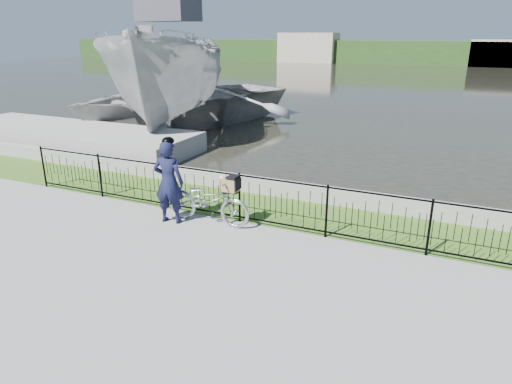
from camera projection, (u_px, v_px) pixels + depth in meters
The scene contains 13 objects.
ground at pixel (250, 260), 8.58m from camera, with size 120.00×120.00×0.00m, color gray.
grass_strip at pixel (296, 213), 10.81m from camera, with size 60.00×2.00×0.01m, color #3C621E.
water at pixel (423, 85), 36.93m from camera, with size 120.00×120.00×0.00m, color black.
quay_wall at pixel (310, 193), 11.60m from camera, with size 60.00×0.30×0.40m, color gray.
fence at pixel (281, 204), 9.76m from camera, with size 14.00×0.06×1.15m, color black, non-canonical shape.
far_treeline at pixel (444, 53), 59.63m from camera, with size 120.00×6.00×3.00m, color #254219.
far_building_left at pixel (308, 48), 64.77m from camera, with size 8.00×4.00×4.00m, color #AC9A8A.
far_building_right at pixel (496, 53), 55.97m from camera, with size 6.00×3.00×3.20m, color #AC9A8A.
dock at pixel (71, 137), 17.09m from camera, with size 10.00×3.00×0.70m, color gray.
bicycle_rig at pixel (208, 200), 10.11m from camera, with size 2.02×0.71×1.21m.
cyclist at pixel (169, 181), 10.03m from camera, with size 0.75×0.56×1.95m.
boat_near at pixel (172, 78), 19.15m from camera, with size 8.13×11.80×6.07m.
boat_far at pixel (181, 100), 21.17m from camera, with size 11.21×12.71×2.18m.
Camera 1 is at (3.28, -6.93, 4.06)m, focal length 32.00 mm.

